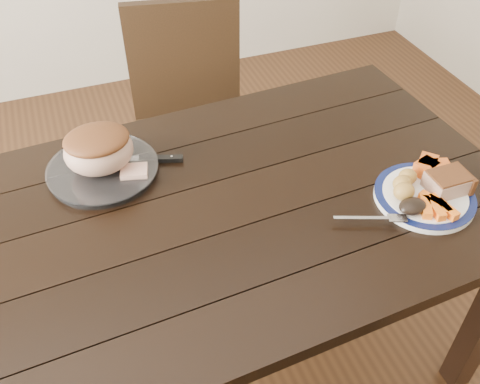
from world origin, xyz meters
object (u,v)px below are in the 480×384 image
object	(u,v)px
carving_knife	(147,160)
dining_table	(209,234)
dinner_plate	(424,197)
chair_far	(190,116)
serving_platter	(103,170)
pork_slice	(447,183)
roast_joint	(99,151)
fork	(376,219)

from	to	relation	value
carving_knife	dining_table	bearing A→B (deg)	-49.65
dinner_plate	carving_knife	bearing A→B (deg)	147.60
chair_far	dinner_plate	bearing A→B (deg)	123.27
dinner_plate	serving_platter	world-z (taller)	serving_platter
chair_far	pork_slice	bearing A→B (deg)	126.16
dinner_plate	serving_platter	distance (m)	0.85
dining_table	roast_joint	bearing A→B (deg)	133.25
carving_knife	dinner_plate	bearing A→B (deg)	-14.27
serving_platter	dining_table	bearing A→B (deg)	-46.75
fork	dinner_plate	bearing A→B (deg)	32.72
dining_table	pork_slice	world-z (taller)	pork_slice
fork	chair_far	bearing A→B (deg)	123.56
roast_joint	dinner_plate	bearing A→B (deg)	-27.60
dinner_plate	pork_slice	size ratio (longest dim) A/B	2.56
dining_table	carving_knife	world-z (taller)	carving_knife
dinner_plate	roast_joint	world-z (taller)	roast_joint
chair_far	serving_platter	bearing A→B (deg)	63.71
dining_table	roast_joint	xyz separation A→B (m)	(-0.22, 0.23, 0.17)
serving_platter	roast_joint	bearing A→B (deg)	0.00
roast_joint	dining_table	bearing A→B (deg)	-46.75
pork_slice	roast_joint	size ratio (longest dim) A/B	0.55
carving_knife	chair_far	bearing A→B (deg)	80.74
fork	roast_joint	world-z (taller)	roast_joint
dinner_plate	serving_platter	xyz separation A→B (m)	(-0.75, 0.39, 0.00)
fork	carving_knife	distance (m)	0.64
serving_platter	pork_slice	xyz separation A→B (m)	(0.81, -0.40, 0.03)
chair_far	dinner_plate	distance (m)	1.00
dinner_plate	fork	world-z (taller)	fork
serving_platter	fork	world-z (taller)	fork
fork	dining_table	bearing A→B (deg)	173.14
dining_table	serving_platter	distance (m)	0.34
dining_table	carving_knife	bearing A→B (deg)	112.22
serving_platter	fork	xyz separation A→B (m)	(0.59, -0.43, 0.01)
dining_table	dinner_plate	xyz separation A→B (m)	(0.53, -0.16, 0.10)
dining_table	roast_joint	size ratio (longest dim) A/B	9.09
chair_far	fork	size ratio (longest dim) A/B	5.40
chair_far	carving_knife	distance (m)	0.60
dinner_plate	roast_joint	xyz separation A→B (m)	(-0.75, 0.39, 0.07)
pork_slice	dinner_plate	bearing A→B (deg)	175.24
chair_far	fork	xyz separation A→B (m)	(0.21, -0.93, 0.25)
fork	carving_knife	size ratio (longest dim) A/B	0.55
chair_far	serving_platter	distance (m)	0.67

